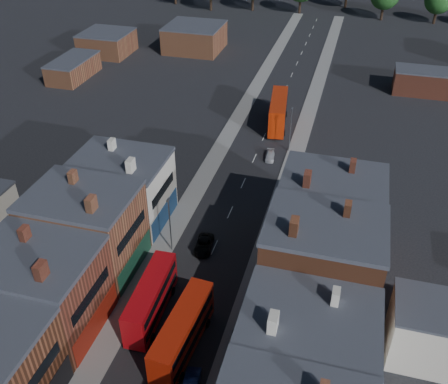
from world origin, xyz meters
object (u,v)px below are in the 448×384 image
Objects in this scene: bus_2 at (278,111)px; ped_3 at (234,335)px; bus_0 at (151,298)px; bus_1 at (183,332)px; car_2 at (204,245)px; car_3 at (270,156)px.

ped_3 is at bearing -91.84° from bus_2.
bus_2 is (4.93, 50.11, 0.42)m from bus_0.
bus_1 is at bearing 94.45° from ped_3.
car_2 is 2.71× the size of ped_3.
bus_0 is 6.39× the size of ped_3.
bus_2 is at bearing -16.20° from ped_3.
bus_0 is 38.01m from car_3.
car_3 is 38.87m from ped_3.
ped_3 reaches higher than car_2.
car_3 is (1.04, -12.63, -2.41)m from bus_2.
bus_2 is at bearing 87.47° from car_3.
car_3 is at bearing 78.78° from bus_0.
bus_0 reaches higher than car_3.
bus_0 is at bearing -102.79° from bus_2.
car_2 is (2.16, 12.28, -1.88)m from bus_0.
car_2 is at bearing 7.76° from ped_3.
bus_1 is 16.17m from car_2.
bus_0 is 2.99× the size of car_3.
bus_2 is 51.58m from ped_3.
bus_2 is (0.00, 53.64, 0.35)m from bus_1.
car_3 is at bearing -92.46° from bus_2.
bus_1 reaches higher than ped_3.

